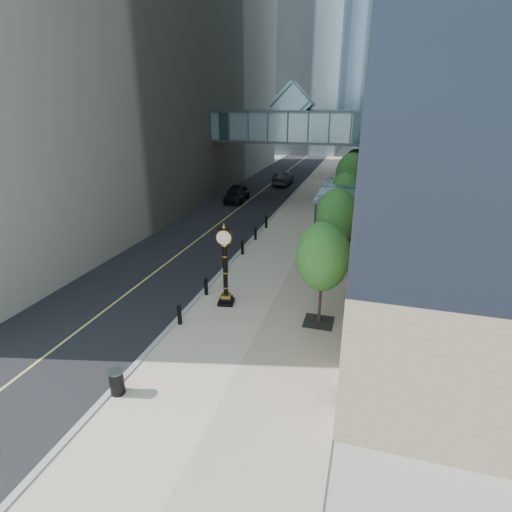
{
  "coord_description": "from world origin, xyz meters",
  "views": [
    {
      "loc": [
        5.35,
        -13.82,
        9.96
      ],
      "look_at": [
        -0.3,
        5.67,
        2.03
      ],
      "focal_mm": 28.0,
      "sensor_mm": 36.0,
      "label": 1
    }
  ],
  "objects_px": {
    "street_clock": "(225,271)",
    "car_near": "(237,193)",
    "car_far": "(283,178)",
    "pedestrian": "(317,238)",
    "trash_bin": "(117,383)"
  },
  "relations": [
    {
      "from": "street_clock",
      "to": "car_near",
      "type": "height_order",
      "value": "street_clock"
    },
    {
      "from": "pedestrian",
      "to": "car_near",
      "type": "bearing_deg",
      "value": -28.83
    },
    {
      "from": "trash_bin",
      "to": "pedestrian",
      "type": "relative_size",
      "value": 0.58
    },
    {
      "from": "pedestrian",
      "to": "car_far",
      "type": "xyz_separation_m",
      "value": [
        -7.36,
        21.99,
        0.01
      ]
    },
    {
      "from": "pedestrian",
      "to": "car_near",
      "type": "xyz_separation_m",
      "value": [
        -10.15,
        12.07,
        0.03
      ]
    },
    {
      "from": "car_far",
      "to": "street_clock",
      "type": "bearing_deg",
      "value": 97.81
    },
    {
      "from": "pedestrian",
      "to": "trash_bin",
      "type": "bearing_deg",
      "value": 95.88
    },
    {
      "from": "street_clock",
      "to": "car_far",
      "type": "height_order",
      "value": "street_clock"
    },
    {
      "from": "trash_bin",
      "to": "car_near",
      "type": "distance_m",
      "value": 29.9
    },
    {
      "from": "street_clock",
      "to": "car_near",
      "type": "distance_m",
      "value": 22.92
    },
    {
      "from": "car_near",
      "to": "car_far",
      "type": "relative_size",
      "value": 0.99
    },
    {
      "from": "trash_bin",
      "to": "pedestrian",
      "type": "xyz_separation_m",
      "value": [
        4.72,
        17.33,
        0.32
      ]
    },
    {
      "from": "street_clock",
      "to": "car_near",
      "type": "bearing_deg",
      "value": 96.96
    },
    {
      "from": "trash_bin",
      "to": "car_far",
      "type": "height_order",
      "value": "car_far"
    },
    {
      "from": "car_far",
      "to": "trash_bin",
      "type": "bearing_deg",
      "value": 94.41
    }
  ]
}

